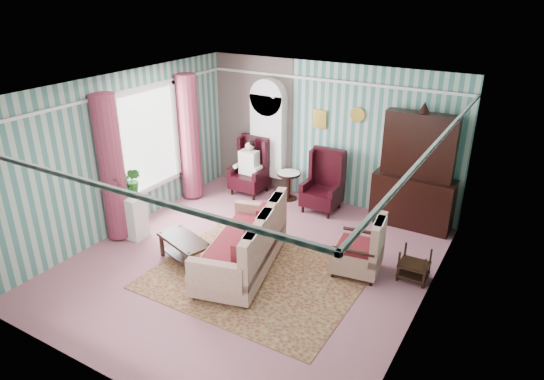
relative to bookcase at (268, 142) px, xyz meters
The scene contains 17 objects.
floor 3.34m from the bookcase, 64.58° to the right, with size 6.00×6.00×0.00m, color #955766.
room_shell 2.90m from the bookcase, 74.62° to the right, with size 5.53×6.02×2.91m.
bookcase is the anchor object (origin of this frame).
dresser_hutch 3.25m from the bookcase, ahead, with size 1.50×0.56×2.36m, color black.
wingback_left 0.68m from the bookcase, 122.66° to the right, with size 0.76×0.80×1.25m, color black.
wingback_right 1.63m from the bookcase, 14.57° to the right, with size 0.76×0.80×1.25m, color black.
seated_woman 0.70m from the bookcase, 122.66° to the right, with size 0.44×0.40×1.18m, color beige, non-canonical shape.
round_side_table 1.07m from the bookcase, 20.27° to the right, with size 0.50×0.50×0.60m, color black.
nest_table 4.37m from the bookcase, 26.92° to the right, with size 0.45×0.38×0.54m, color black.
plant_stand 3.39m from the bookcase, 108.49° to the right, with size 0.55×0.35×0.80m, color silver.
rug 3.72m from the bookcase, 62.28° to the right, with size 3.20×2.60×0.01m, color #541C1F.
sofa 3.41m from the bookcase, 66.67° to the right, with size 2.17×0.98×0.97m, color beige.
floral_armchair 3.74m from the bookcase, 36.30° to the right, with size 0.81×0.88×0.91m, color #B5AB8C.
coffee_table 3.50m from the bookcase, 83.29° to the right, with size 0.99×0.47×0.45m, color black.
potted_plant_a 3.44m from the bookcase, 108.21° to the right, with size 0.40×0.35×0.44m, color #194C18.
potted_plant_b 3.17m from the bookcase, 108.85° to the right, with size 0.28×0.22×0.51m, color #204B17.
potted_plant_c 3.26m from the bookcase, 110.34° to the right, with size 0.21×0.21×0.38m, color #1F4C17.
Camera 1 is at (3.83, -5.81, 4.35)m, focal length 32.00 mm.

